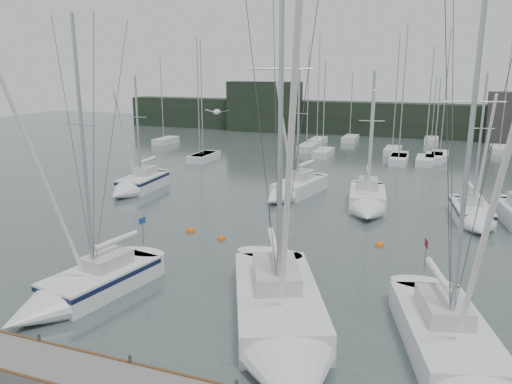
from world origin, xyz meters
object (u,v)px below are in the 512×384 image
Objects in this scene: buoy_a at (221,239)px; sailboat_near_left at (75,292)px; buoy_b at (379,246)px; sailboat_mid_c at (367,203)px; sailboat_mid_a at (135,186)px; sailboat_near_center at (283,332)px; buoy_c at (191,231)px; sailboat_mid_b at (291,191)px; sailboat_mid_d at (474,217)px; sailboat_near_right at (463,368)px.

sailboat_near_left is at bearing -104.52° from buoy_a.
sailboat_near_left is 10.43m from buoy_a.
sailboat_mid_c is at bearing 104.12° from buoy_b.
sailboat_mid_a is 0.96× the size of sailboat_mid_c.
buoy_a reaches higher than buoy_b.
sailboat_near_center is 33.59× the size of buoy_b.
sailboat_near_center is 26.54m from sailboat_mid_a.
buoy_a is 2.56m from buoy_c.
sailboat_mid_c is at bearing 73.09° from sailboat_near_left.
sailboat_mid_a is 16.95× the size of buoy_c.
buoy_a is (2.61, 10.08, -0.54)m from sailboat_near_left.
sailboat_near_center is 22.36m from sailboat_mid_b.
sailboat_mid_a is 20.03× the size of buoy_b.
sailboat_mid_c is at bearing 166.66° from sailboat_mid_d.
buoy_a is at bearing -15.36° from buoy_c.
sailboat_near_right is 18.93m from sailboat_mid_d.
sailboat_mid_b is 12.14m from buoy_b.
sailboat_near_center is at bearing 164.32° from sailboat_near_right.
sailboat_near_left is 21.93m from sailboat_mid_c.
buoy_a is at bearing -137.12° from sailboat_mid_c.
sailboat_near_right is 24.83m from sailboat_mid_b.
sailboat_near_right is at bearing -37.09° from buoy_a.
sailboat_mid_b reaches higher than sailboat_mid_a.
sailboat_near_left is 16.16m from sailboat_near_right.
sailboat_near_left is 1.28× the size of sailboat_mid_a.
sailboat_near_center is 1.68× the size of sailboat_mid_a.
buoy_b is (11.90, 12.38, -0.54)m from sailboat_near_left.
sailboat_mid_c is 12.03m from buoy_a.
sailboat_mid_a is at bearing 173.25° from sailboat_mid_d.
buoy_a is at bearing 126.99° from sailboat_near_right.
sailboat_mid_c is at bearing 0.21° from sailboat_mid_a.
buoy_c is (-9.97, -8.70, -0.61)m from sailboat_mid_c.
sailboat_near_left is 10.77m from buoy_c.
sailboat_near_center reaches higher than buoy_a.
sailboat_mid_a is 21.86m from buoy_b.
buoy_a is at bearing -38.28° from sailboat_mid_a.
sailboat_near_right reaches higher than sailboat_mid_c.
sailboat_near_center is 19.65m from sailboat_mid_c.
sailboat_near_left is 1.23× the size of sailboat_mid_c.
sailboat_mid_b is at bearing 84.55° from buoy_a.
buoy_a is at bearing -83.89° from sailboat_mid_b.
sailboat_near_left reaches higher than sailboat_mid_d.
sailboat_mid_b is (12.80, 2.94, -0.03)m from sailboat_mid_a.
sailboat_mid_c is 1.01× the size of sailboat_mid_d.
buoy_b is (8.21, -8.92, -0.55)m from sailboat_mid_b.
buoy_c is (0.15, 10.76, -0.54)m from sailboat_near_left.
sailboat_near_left is at bearing -66.65° from sailboat_mid_a.
sailboat_near_center is 1.12× the size of sailboat_near_right.
sailboat_near_right is at bearing -23.43° from sailboat_near_center.
sailboat_mid_c is (10.11, 19.46, 0.07)m from sailboat_near_left.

